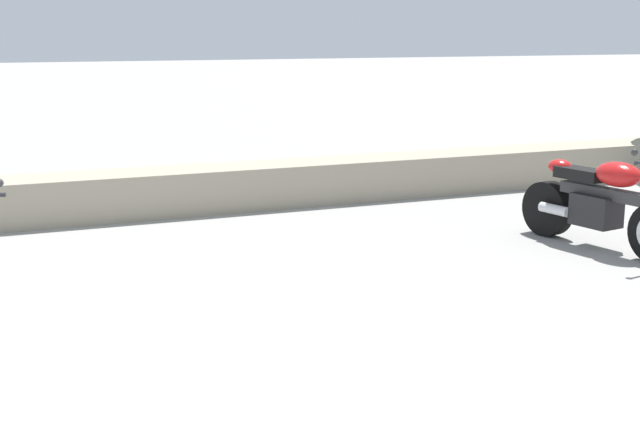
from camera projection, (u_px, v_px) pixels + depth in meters
ground_plane at (173, 351)px, 6.25m from camera, size 120.00×120.00×0.00m
stone_wall at (85, 197)px, 10.53m from camera, size 36.00×0.80×0.55m
motorcycle_red_centre at (602, 204)px, 9.04m from camera, size 0.78×2.05×1.18m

